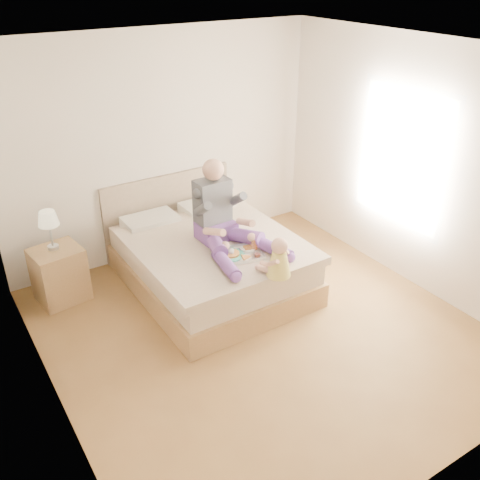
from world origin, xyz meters
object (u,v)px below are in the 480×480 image
nightstand (59,275)px  adult (223,220)px  baby (278,260)px  bed (208,258)px  tray (239,252)px

nightstand → adult: adult is taller
baby → bed: bearing=72.5°
tray → baby: (0.11, -0.53, 0.13)m
adult → tray: adult is taller
nightstand → baby: (1.70, -1.66, 0.47)m
nightstand → adult: size_ratio=0.55×
bed → nightstand: (-1.52, 0.57, -0.01)m
nightstand → baby: size_ratio=1.52×
tray → bed: bearing=109.1°
tray → baby: baby is taller
tray → baby: size_ratio=1.32×
bed → baby: 1.20m
adult → baby: size_ratio=2.78×
bed → tray: 0.66m
adult → tray: 0.41m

